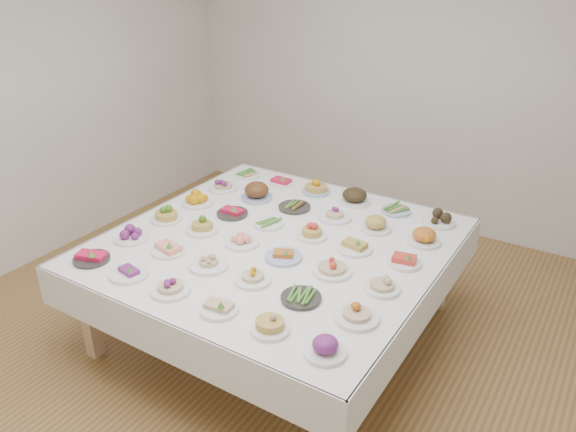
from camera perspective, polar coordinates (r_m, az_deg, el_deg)
The scene contains 38 objects.
room_envelope at distance 3.33m, azimuth -2.24°, elevation 12.53°, with size 5.02×5.02×2.81m.
display_table at distance 3.92m, azimuth -1.17°, elevation -3.38°, with size 2.22×2.22×0.75m.
dish_0 at distance 3.85m, azimuth -19.39°, elevation -3.70°, with size 0.23×0.23×0.11m.
dish_1 at distance 3.62m, azimuth -15.85°, elevation -5.39°, with size 0.24×0.24×0.09m.
dish_2 at distance 3.39m, azimuth -11.89°, elevation -6.78°, with size 0.23×0.23×0.12m.
dish_3 at distance 3.18m, azimuth -7.05°, elevation -8.95°, with size 0.22×0.22×0.10m.
dish_4 at distance 3.02m, azimuth -1.85°, elevation -10.79°, with size 0.21×0.21×0.11m.
dish_5 at distance 2.87m, azimuth 3.81°, elevation -13.06°, with size 0.21×0.21×0.11m.
dish_6 at distance 4.03m, azimuth -15.66°, elevation -1.77°, with size 0.23×0.23×0.10m.
dish_7 at distance 3.81m, azimuth -12.07°, elevation -3.07°, with size 0.22×0.22×0.10m.
dish_8 at distance 3.60m, azimuth -8.07°, elevation -4.45°, with size 0.25×0.25×0.12m.
dish_9 at distance 3.42m, azimuth -3.60°, elevation -5.97°, with size 0.22×0.22×0.11m.
dish_10 at distance 3.26m, azimuth 1.33°, elevation -8.17°, with size 0.23×0.23×0.06m.
dish_11 at distance 3.11m, azimuth 7.02°, elevation -9.38°, with size 0.25×0.25×0.14m.
dish_12 at distance 4.24m, azimuth -12.28°, elevation 0.39°, with size 0.25×0.24×0.14m.
dish_13 at distance 4.03m, azimuth -8.74°, elevation -0.74°, with size 0.24×0.23×0.14m.
dish_14 at distance 3.84m, azimuth -4.70°, elevation -2.33°, with size 0.23×0.23×0.10m.
dish_15 at distance 3.66m, azimuth -0.48°, elevation -3.90°, with size 0.24×0.24×0.09m.
dish_16 at distance 3.50m, azimuth 4.53°, elevation -4.81°, with size 0.25×0.25×0.14m.
dish_17 at distance 3.38m, azimuth 9.54°, elevation -6.70°, with size 0.21×0.21×0.11m.
dish_18 at distance 4.47m, azimuth -9.18°, elevation 1.82°, with size 0.25×0.25×0.12m.
dish_19 at distance 4.26m, azimuth -5.70°, elevation 0.65°, with size 0.23×0.23×0.11m.
dish_20 at distance 4.09m, azimuth -1.97°, elevation -0.71°, with size 0.21×0.21×0.05m.
dish_21 at distance 3.91m, azimuth 2.45°, elevation -1.43°, with size 0.21×0.21×0.13m.
dish_22 at distance 3.78m, azimuth 6.79°, elevation -2.91°, with size 0.24×0.24×0.10m.
dish_23 at distance 3.67m, azimuth 11.72°, elevation -4.31°, with size 0.21×0.21×0.09m.
dish_24 at distance 4.71m, azimuth -6.62°, elevation 3.44°, with size 0.26×0.26×0.14m.
dish_25 at distance 4.51m, azimuth -3.20°, elevation 2.56°, with size 0.25×0.25×0.15m.
dish_26 at distance 4.35m, azimuth 0.66°, elevation 1.03°, with size 0.24×0.24×0.06m.
dish_27 at distance 4.19m, azimuth 4.78°, elevation 0.36°, with size 0.25×0.25×0.12m.
dish_28 at distance 4.05m, azimuth 8.91°, elevation -0.63°, with size 0.22×0.22×0.13m.
dish_29 at distance 3.95m, azimuth 13.68°, elevation -1.85°, with size 0.23×0.23×0.13m.
dish_30 at distance 4.98m, azimuth -4.13°, elevation 4.26°, with size 0.22×0.22×0.05m.
dish_31 at distance 4.79m, azimuth -0.70°, elevation 3.66°, with size 0.22×0.22×0.10m.
dish_32 at distance 4.62m, azimuth 2.88°, elevation 3.13°, with size 0.23×0.23×0.14m.
dish_33 at distance 4.46m, azimuth 6.78°, elevation 2.18°, with size 0.25×0.25×0.15m.
dish_34 at distance 4.37m, azimuth 10.89°, elevation 0.67°, with size 0.24×0.22×0.06m.
dish_35 at distance 4.25m, azimuth 15.02°, elevation -0.08°, with size 0.25×0.25×0.12m.
Camera 1 is at (1.84, -2.67, 2.60)m, focal length 35.00 mm.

